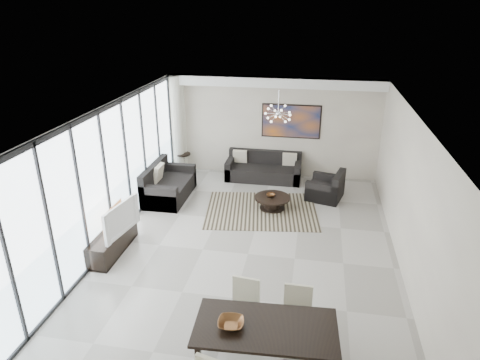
% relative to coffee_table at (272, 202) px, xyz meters
% --- Properties ---
extents(room_shell, '(6.00, 9.00, 2.90)m').
position_rel_coffee_table_xyz_m(room_shell, '(0.21, -2.18, 1.27)').
color(room_shell, '#A8A39B').
rests_on(room_shell, ground).
extents(window_wall, '(0.37, 8.95, 2.90)m').
position_rel_coffee_table_xyz_m(window_wall, '(-3.11, -2.18, 1.29)').
color(window_wall, silver).
rests_on(window_wall, floor).
extents(soffit, '(5.98, 0.40, 0.26)m').
position_rel_coffee_table_xyz_m(soffit, '(-0.26, 2.12, 2.59)').
color(soffit, white).
rests_on(soffit, room_shell).
extents(painting, '(1.68, 0.04, 0.98)m').
position_rel_coffee_table_xyz_m(painting, '(0.24, 2.29, 1.47)').
color(painting, '#BB5D19').
rests_on(painting, room_shell).
extents(chandelier, '(0.66, 0.66, 0.71)m').
position_rel_coffee_table_xyz_m(chandelier, '(0.04, 0.32, 2.17)').
color(chandelier, silver).
rests_on(chandelier, room_shell).
extents(rug, '(2.97, 2.43, 0.01)m').
position_rel_coffee_table_xyz_m(rug, '(-0.24, -0.16, -0.17)').
color(rug, black).
rests_on(rug, floor).
extents(coffee_table, '(0.90, 0.90, 0.31)m').
position_rel_coffee_table_xyz_m(coffee_table, '(0.00, 0.00, 0.00)').
color(coffee_table, black).
rests_on(coffee_table, floor).
extents(bowl_coffee, '(0.23, 0.23, 0.07)m').
position_rel_coffee_table_xyz_m(bowl_coffee, '(-0.04, 0.03, 0.17)').
color(bowl_coffee, brown).
rests_on(bowl_coffee, coffee_table).
extents(sofa_main, '(2.14, 0.87, 0.78)m').
position_rel_coffee_table_xyz_m(sofa_main, '(-0.46, 1.89, 0.09)').
color(sofa_main, black).
rests_on(sofa_main, floor).
extents(loveseat, '(1.00, 1.78, 0.89)m').
position_rel_coffee_table_xyz_m(loveseat, '(-2.81, 0.18, 0.12)').
color(loveseat, black).
rests_on(loveseat, floor).
extents(armchair, '(1.04, 1.08, 0.75)m').
position_rel_coffee_table_xyz_m(armchair, '(1.33, 0.86, 0.08)').
color(armchair, black).
rests_on(armchair, floor).
extents(side_table, '(0.44, 0.44, 0.60)m').
position_rel_coffee_table_xyz_m(side_table, '(-2.91, 1.97, 0.23)').
color(side_table, black).
rests_on(side_table, floor).
extents(tv_console, '(0.43, 1.52, 0.48)m').
position_rel_coffee_table_xyz_m(tv_console, '(-3.02, -2.58, 0.06)').
color(tv_console, black).
rests_on(tv_console, floor).
extents(television, '(0.34, 1.15, 0.66)m').
position_rel_coffee_table_xyz_m(television, '(-2.86, -2.58, 0.63)').
color(television, gray).
rests_on(television, tv_console).
extents(dining_table, '(1.97, 1.07, 0.80)m').
position_rel_coffee_table_xyz_m(dining_table, '(0.46, -5.11, 0.54)').
color(dining_table, black).
rests_on(dining_table, floor).
extents(dining_chair_nw, '(0.48, 0.48, 0.93)m').
position_rel_coffee_table_xyz_m(dining_chair_nw, '(0.04, -4.37, 0.36)').
color(dining_chair_nw, beige).
rests_on(dining_chair_nw, floor).
extents(dining_chair_ne, '(0.43, 0.43, 0.93)m').
position_rel_coffee_table_xyz_m(dining_chair_ne, '(0.85, -4.39, 0.35)').
color(dining_chair_ne, beige).
rests_on(dining_chair_ne, floor).
extents(bowl_dining, '(0.37, 0.37, 0.09)m').
position_rel_coffee_table_xyz_m(bowl_dining, '(-0.00, -5.19, 0.67)').
color(bowl_dining, brown).
rests_on(bowl_dining, dining_table).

